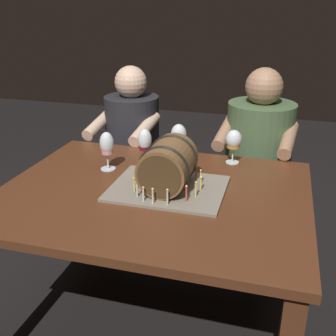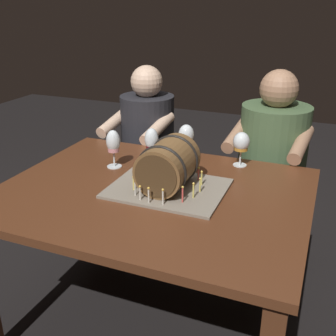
{
  "view_description": "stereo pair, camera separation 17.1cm",
  "coord_description": "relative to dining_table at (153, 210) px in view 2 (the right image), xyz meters",
  "views": [
    {
      "loc": [
        0.49,
        -1.5,
        1.48
      ],
      "look_at": [
        0.06,
        0.03,
        0.82
      ],
      "focal_mm": 43.74,
      "sensor_mm": 36.0,
      "label": 1
    },
    {
      "loc": [
        0.65,
        -1.44,
        1.48
      ],
      "look_at": [
        0.06,
        0.03,
        0.82
      ],
      "focal_mm": 43.74,
      "sensor_mm": 36.0,
      "label": 2
    }
  ],
  "objects": [
    {
      "name": "ground_plane",
      "position": [
        0.0,
        0.0,
        -0.62
      ],
      "size": [
        8.0,
        8.0,
        0.0
      ],
      "primitive_type": "plane",
      "color": "black"
    },
    {
      "name": "dining_table",
      "position": [
        0.0,
        0.0,
        0.0
      ],
      "size": [
        1.3,
        1.02,
        0.72
      ],
      "color": "#562D19",
      "rests_on": "ground"
    },
    {
      "name": "barrel_cake",
      "position": [
        0.06,
        0.03,
        0.2
      ],
      "size": [
        0.48,
        0.38,
        0.22
      ],
      "color": "gray",
      "rests_on": "dining_table"
    },
    {
      "name": "wine_glass_red",
      "position": [
        -0.13,
        0.28,
        0.21
      ],
      "size": [
        0.07,
        0.07,
        0.18
      ],
      "color": "white",
      "rests_on": "dining_table"
    },
    {
      "name": "wine_glass_rose",
      "position": [
        -0.28,
        0.17,
        0.22
      ],
      "size": [
        0.07,
        0.07,
        0.19
      ],
      "color": "white",
      "rests_on": "dining_table"
    },
    {
      "name": "wine_glass_white",
      "position": [
        0.01,
        0.38,
        0.23
      ],
      "size": [
        0.08,
        0.08,
        0.19
      ],
      "color": "white",
      "rests_on": "dining_table"
    },
    {
      "name": "wine_glass_amber",
      "position": [
        0.28,
        0.41,
        0.21
      ],
      "size": [
        0.08,
        0.08,
        0.17
      ],
      "color": "white",
      "rests_on": "dining_table"
    },
    {
      "name": "person_seated_left",
      "position": [
        -0.39,
        0.79,
        -0.11
      ],
      "size": [
        0.4,
        0.49,
        1.11
      ],
      "color": "black",
      "rests_on": "ground"
    },
    {
      "name": "person_seated_right",
      "position": [
        0.39,
        0.79,
        -0.08
      ],
      "size": [
        0.45,
        0.52,
        1.14
      ],
      "color": "#2A3A24",
      "rests_on": "ground"
    }
  ]
}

